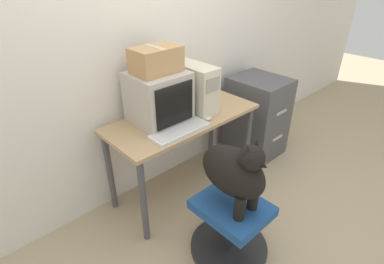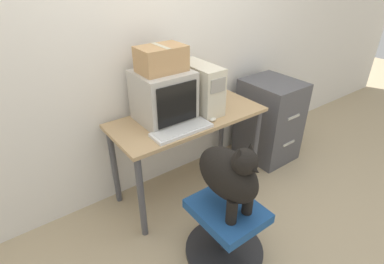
% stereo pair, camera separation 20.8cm
% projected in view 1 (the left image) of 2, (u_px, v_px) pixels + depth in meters
% --- Properties ---
extents(ground_plane, '(12.00, 12.00, 0.00)m').
position_uv_depth(ground_plane, '(206.00, 204.00, 2.65)').
color(ground_plane, tan).
extents(wall_back, '(8.00, 0.05, 2.60)m').
position_uv_depth(wall_back, '(153.00, 42.00, 2.42)').
color(wall_back, silver).
rests_on(wall_back, ground_plane).
extents(desk, '(1.30, 0.58, 0.76)m').
position_uv_depth(desk, '(183.00, 128.00, 2.51)').
color(desk, tan).
rests_on(desk, ground_plane).
extents(crt_monitor, '(0.41, 0.39, 0.40)m').
position_uv_depth(crt_monitor, '(159.00, 97.00, 2.30)').
color(crt_monitor, '#B7B2A8').
rests_on(crt_monitor, desk).
extents(pc_tower, '(0.19, 0.46, 0.40)m').
position_uv_depth(pc_tower, '(193.00, 87.00, 2.48)').
color(pc_tower, beige).
rests_on(pc_tower, desk).
extents(keyboard, '(0.48, 0.17, 0.03)m').
position_uv_depth(keyboard, '(180.00, 131.00, 2.22)').
color(keyboard, silver).
rests_on(keyboard, desk).
extents(computer_mouse, '(0.07, 0.04, 0.03)m').
position_uv_depth(computer_mouse, '(209.00, 119.00, 2.39)').
color(computer_mouse, beige).
rests_on(computer_mouse, desk).
extents(office_chair, '(0.57, 0.57, 0.44)m').
position_uv_depth(office_chair, '(230.00, 227.00, 2.14)').
color(office_chair, '#262628').
rests_on(office_chair, ground_plane).
extents(dog, '(0.25, 0.48, 0.54)m').
position_uv_depth(dog, '(235.00, 171.00, 1.89)').
color(dog, black).
rests_on(dog, office_chair).
extents(filing_cabinet, '(0.48, 0.57, 0.85)m').
position_uv_depth(filing_cabinet, '(257.00, 116.00, 3.21)').
color(filing_cabinet, '#4C4C51').
rests_on(filing_cabinet, ground_plane).
extents(cardboard_box, '(0.35, 0.23, 0.19)m').
position_uv_depth(cardboard_box, '(156.00, 60.00, 2.15)').
color(cardboard_box, tan).
rests_on(cardboard_box, crt_monitor).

